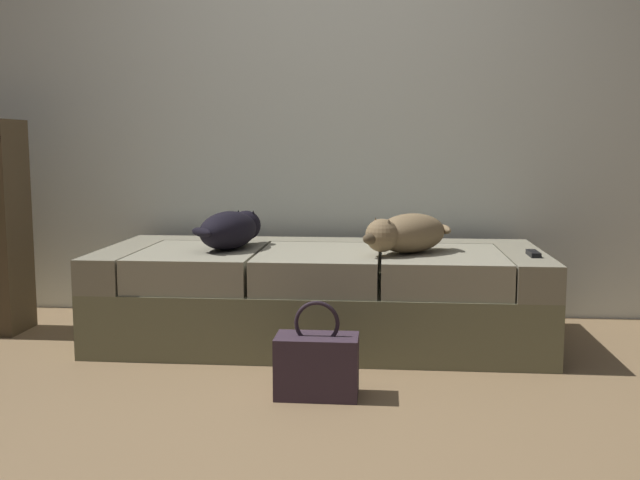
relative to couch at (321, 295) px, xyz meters
The scene contains 7 objects.
ground_plane 1.09m from the couch, 90.00° to the right, with size 10.00×10.00×0.00m, color olive.
back_wall 1.34m from the couch, 90.00° to the left, with size 6.40×0.10×2.80m, color silver.
couch is the anchor object (origin of this frame).
dog_dark 0.55m from the couch, behind, with size 0.33×0.54×0.19m.
dog_tan 0.54m from the couch, 16.04° to the right, with size 0.46×0.47×0.19m.
tv_remote 1.04m from the couch, ahead, with size 0.04×0.15×0.02m, color black.
handbag 0.84m from the couch, 86.02° to the right, with size 0.32×0.18×0.38m.
Camera 1 is at (0.32, -2.53, 0.97)m, focal length 41.47 mm.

